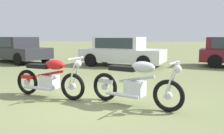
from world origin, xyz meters
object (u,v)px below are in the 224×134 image
at_px(car_charcoal, 16,48).
at_px(car_white, 121,50).
at_px(motorcycle_red, 49,78).
at_px(motorcycle_silver, 135,83).

xyz_separation_m(car_charcoal, car_white, (6.15, -0.75, -0.00)).
xyz_separation_m(motorcycle_red, motorcycle_silver, (2.09, -0.37, 0.01)).
bearing_deg(motorcycle_red, car_charcoal, 140.66).
xyz_separation_m(motorcycle_red, car_charcoal, (-5.18, 6.95, 0.32)).
bearing_deg(car_charcoal, motorcycle_silver, -18.65).
bearing_deg(motorcycle_silver, car_charcoal, 158.13).
xyz_separation_m(motorcycle_silver, car_white, (-1.12, 6.57, 0.31)).
bearing_deg(car_charcoal, motorcycle_red, -26.74).
distance_m(motorcycle_silver, car_white, 6.68).
distance_m(motorcycle_red, motorcycle_silver, 2.12).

